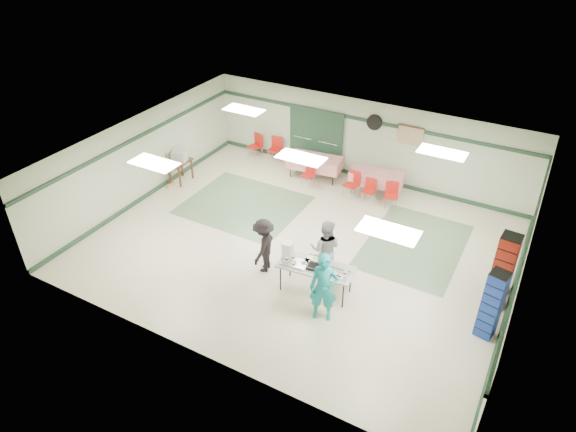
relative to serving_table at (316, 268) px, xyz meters
The scene contains 42 objects.
floor 2.08m from the serving_table, 129.18° to the left, with size 11.00×11.00×0.00m, color beige.
ceiling 2.78m from the serving_table, 129.18° to the left, with size 11.00×11.00×0.00m, color white.
wall_back 6.17m from the serving_table, 101.58° to the left, with size 11.00×11.00×0.00m, color #B6C2A5.
wall_front 3.29m from the serving_table, 112.39° to the right, with size 11.00×11.00×0.00m, color #B6C2A5.
wall_left 6.93m from the serving_table, 167.35° to the left, with size 9.00×9.00×0.00m, color #B6C2A5.
wall_right 4.57m from the serving_table, 19.49° to the left, with size 9.00×9.00×0.00m, color #B6C2A5.
trim_back 6.25m from the serving_table, 101.63° to the left, with size 11.00×0.06×0.10m, color #203C2A.
baseboard_back 6.14m from the serving_table, 101.63° to the left, with size 11.00×0.06×0.12m, color #203C2A.
trim_left 7.00m from the serving_table, 167.29° to the left, with size 9.00×0.06×0.10m, color #203C2A.
baseboard_left 6.90m from the serving_table, 167.29° to the left, with size 9.00×0.06×0.12m, color #203C2A.
trim_right 4.69m from the serving_table, 19.62° to the left, with size 9.00×0.06×0.10m, color #203C2A.
baseboard_right 4.55m from the serving_table, 19.62° to the left, with size 9.00×0.06×0.12m, color #203C2A.
green_patch_a 4.55m from the serving_table, 146.06° to the left, with size 3.50×3.00×0.01m, color #62825F.
green_patch_b 3.47m from the serving_table, 62.49° to the left, with size 2.50×3.50×0.01m, color #62825F.
double_door_left 6.88m from the serving_table, 119.97° to the left, with size 0.90×0.06×2.10m, color gray.
double_door_right 6.46m from the serving_table, 112.64° to the left, with size 0.90×0.06×2.10m, color gray.
door_frame 6.64m from the serving_table, 116.53° to the left, with size 2.00×0.03×2.15m, color #203C2A.
wall_fan 6.17m from the serving_table, 98.90° to the left, with size 0.50×0.50×0.10m, color black.
scroll_banner 6.06m from the serving_table, 87.42° to the left, with size 0.80×0.02×0.60m, color tan.
serving_table is the anchor object (origin of this frame).
sheet_tray_right 0.57m from the serving_table, ahead, with size 0.52×0.40×0.02m, color silver.
sheet_tray_mid 0.18m from the serving_table, 109.01° to the left, with size 0.59×0.45×0.02m, color silver.
sheet_tray_left 0.52m from the serving_table, 168.82° to the right, with size 0.61×0.46×0.02m, color silver.
baking_pan 0.12m from the serving_table, 50.84° to the right, with size 0.46×0.29×0.08m, color black.
foam_box_stack 0.81m from the serving_table, behind, with size 0.23×0.21×0.43m, color white.
volunteer_teal 0.91m from the serving_table, 52.91° to the right, with size 0.64×0.42×1.75m, color teal.
volunteer_grey 0.68m from the serving_table, 96.31° to the left, with size 0.79×0.62×1.63m, color #949499.
volunteer_dark 1.53m from the serving_table, behind, with size 0.97×0.56×1.50m, color black.
dining_table_a 5.20m from the serving_table, 94.67° to the left, with size 1.78×1.01×0.77m.
dining_table_b 5.81m from the serving_table, 116.84° to the left, with size 1.89×1.01×0.77m.
chair_a 4.64m from the serving_table, 95.25° to the left, with size 0.37×0.37×0.78m.
chair_b 4.73m from the serving_table, 102.12° to the left, with size 0.49×0.49×0.89m.
chair_c 4.63m from the serving_table, 86.48° to the left, with size 0.50×0.50×0.85m.
chair_d 5.26m from the serving_table, 118.66° to the left, with size 0.37×0.38×0.78m.
chair_loose_a 7.10m from the serving_table, 127.94° to the left, with size 0.46×0.46×0.92m.
chair_loose_b 7.47m from the serving_table, 132.86° to the left, with size 0.54×0.54×0.94m.
crate_stack_blue_a 4.55m from the serving_table, 30.54° to the left, with size 0.37×0.37×1.19m, color navy.
crate_stack_red 4.27m from the serving_table, 23.09° to the left, with size 0.43×0.43×1.95m, color maroon.
crate_stack_blue_b 3.96m from the serving_table, ahead, with size 0.38×0.38×1.73m, color navy.
printer_table 6.96m from the serving_table, 156.51° to the left, with size 0.55×0.83×0.74m.
office_printer 6.98m from the serving_table, 156.23° to the left, with size 0.43×0.38×0.34m, color #ACACA7.
broom 6.87m from the serving_table, 160.08° to the left, with size 0.03×0.03×1.22m, color brown.
Camera 1 is at (5.29, -10.19, 8.42)m, focal length 32.00 mm.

